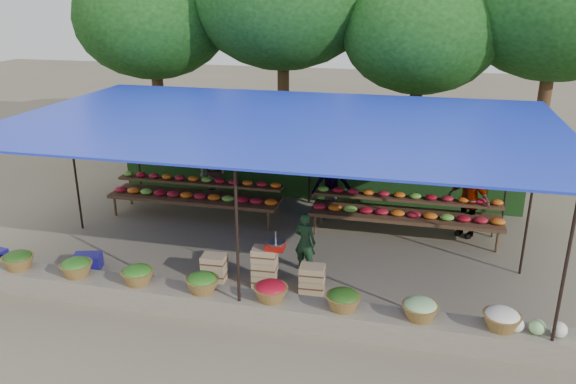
% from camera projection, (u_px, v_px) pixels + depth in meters
% --- Properties ---
extents(ground, '(60.00, 60.00, 0.00)m').
position_uv_depth(ground, '(282.00, 249.00, 12.04)').
color(ground, '#69624D').
rests_on(ground, ground).
extents(stone_curb, '(10.60, 0.55, 0.40)m').
position_uv_depth(stone_curb, '(242.00, 307.00, 9.45)').
color(stone_curb, '#6A6355').
rests_on(stone_curb, ground).
extents(stall_canopy, '(10.80, 6.60, 2.82)m').
position_uv_depth(stall_canopy, '(282.00, 126.00, 11.19)').
color(stall_canopy, black).
rests_on(stall_canopy, ground).
extents(produce_baskets, '(8.98, 0.58, 0.34)m').
position_uv_depth(produce_baskets, '(236.00, 287.00, 9.35)').
color(produce_baskets, brown).
rests_on(produce_baskets, stone_curb).
extents(netting_backdrop, '(10.60, 0.06, 2.50)m').
position_uv_depth(netting_backdrop, '(311.00, 154.00, 14.50)').
color(netting_backdrop, '#1C4619').
rests_on(netting_backdrop, ground).
extents(tree_row, '(16.51, 5.50, 7.12)m').
position_uv_depth(tree_row, '(351.00, 10.00, 15.92)').
color(tree_row, '#3D2C16').
rests_on(tree_row, ground).
extents(fruit_table_left, '(4.21, 0.95, 0.93)m').
position_uv_depth(fruit_table_left, '(196.00, 192.00, 13.62)').
color(fruit_table_left, '#432B1A').
rests_on(fruit_table_left, ground).
extents(fruit_table_right, '(4.21, 0.95, 0.93)m').
position_uv_depth(fruit_table_right, '(405.00, 210.00, 12.52)').
color(fruit_table_right, '#432B1A').
rests_on(fruit_table_right, ground).
extents(crate_counter, '(2.37, 0.36, 0.77)m').
position_uv_depth(crate_counter, '(263.00, 270.00, 10.44)').
color(crate_counter, tan).
rests_on(crate_counter, ground).
extents(weighing_scale, '(0.34, 0.34, 0.36)m').
position_uv_depth(weighing_scale, '(276.00, 245.00, 10.20)').
color(weighing_scale, red).
rests_on(weighing_scale, crate_counter).
extents(vendor_seated, '(0.49, 0.38, 1.21)m').
position_uv_depth(vendor_seated, '(305.00, 242.00, 10.93)').
color(vendor_seated, '#1A3A20').
rests_on(vendor_seated, ground).
extents(customer_left, '(0.98, 0.88, 1.66)m').
position_uv_depth(customer_left, '(213.00, 171.00, 14.48)').
color(customer_left, slate).
rests_on(customer_left, ground).
extents(customer_mid, '(1.22, 1.04, 1.64)m').
position_uv_depth(customer_mid, '(332.00, 184.00, 13.53)').
color(customer_mid, slate).
rests_on(customer_mid, ground).
extents(customer_right, '(1.05, 0.84, 1.67)m').
position_uv_depth(customer_right, '(468.00, 200.00, 12.45)').
color(customer_right, slate).
rests_on(customer_right, ground).
extents(blue_crate_front, '(0.61, 0.51, 0.31)m').
position_uv_depth(blue_crate_front, '(88.00, 262.00, 11.11)').
color(blue_crate_front, navy).
rests_on(blue_crate_front, ground).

